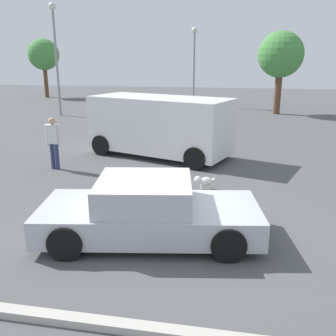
{
  "coord_description": "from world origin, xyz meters",
  "views": [
    {
      "loc": [
        1.56,
        -7.04,
        3.51
      ],
      "look_at": [
        -0.08,
        1.76,
        0.9
      ],
      "focal_mm": 40.61,
      "sensor_mm": 36.0,
      "label": 1
    }
  ],
  "objects_px": {
    "light_post_near": "(194,52)",
    "light_post_far": "(55,41)",
    "dog": "(204,181)",
    "sedan_foreground": "(148,212)",
    "pedestrian": "(53,139)",
    "van_white": "(160,125)"
  },
  "relations": [
    {
      "from": "sedan_foreground",
      "to": "light_post_far",
      "type": "xyz_separation_m",
      "value": [
        -9.34,
        15.45,
        3.9
      ]
    },
    {
      "from": "dog",
      "to": "light_post_near",
      "type": "distance_m",
      "value": 19.42
    },
    {
      "from": "light_post_far",
      "to": "sedan_foreground",
      "type": "bearing_deg",
      "value": -58.84
    },
    {
      "from": "dog",
      "to": "van_white",
      "type": "height_order",
      "value": "van_white"
    },
    {
      "from": "van_white",
      "to": "pedestrian",
      "type": "relative_size",
      "value": 3.23
    },
    {
      "from": "van_white",
      "to": "pedestrian",
      "type": "bearing_deg",
      "value": 57.03
    },
    {
      "from": "dog",
      "to": "pedestrian",
      "type": "distance_m",
      "value": 5.16
    },
    {
      "from": "van_white",
      "to": "pedestrian",
      "type": "distance_m",
      "value": 3.8
    },
    {
      "from": "dog",
      "to": "pedestrian",
      "type": "relative_size",
      "value": 0.35
    },
    {
      "from": "sedan_foreground",
      "to": "light_post_near",
      "type": "height_order",
      "value": "light_post_near"
    },
    {
      "from": "van_white",
      "to": "light_post_far",
      "type": "xyz_separation_m",
      "value": [
        -8.21,
        8.86,
        3.3
      ]
    },
    {
      "from": "pedestrian",
      "to": "van_white",
      "type": "bearing_deg",
      "value": -44.26
    },
    {
      "from": "sedan_foreground",
      "to": "van_white",
      "type": "bearing_deg",
      "value": 90.39
    },
    {
      "from": "pedestrian",
      "to": "light_post_near",
      "type": "distance_m",
      "value": 18.15
    },
    {
      "from": "sedan_foreground",
      "to": "light_post_far",
      "type": "bearing_deg",
      "value": 111.8
    },
    {
      "from": "dog",
      "to": "light_post_near",
      "type": "height_order",
      "value": "light_post_near"
    },
    {
      "from": "light_post_near",
      "to": "light_post_far",
      "type": "bearing_deg",
      "value": -139.01
    },
    {
      "from": "light_post_near",
      "to": "light_post_far",
      "type": "xyz_separation_m",
      "value": [
        -7.59,
        -6.6,
        0.59
      ]
    },
    {
      "from": "dog",
      "to": "light_post_far",
      "type": "bearing_deg",
      "value": -69.86
    },
    {
      "from": "pedestrian",
      "to": "light_post_far",
      "type": "xyz_separation_m",
      "value": [
        -5.19,
        11.16,
        3.46
      ]
    },
    {
      "from": "sedan_foreground",
      "to": "pedestrian",
      "type": "height_order",
      "value": "pedestrian"
    },
    {
      "from": "van_white",
      "to": "light_post_near",
      "type": "height_order",
      "value": "light_post_near"
    }
  ]
}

